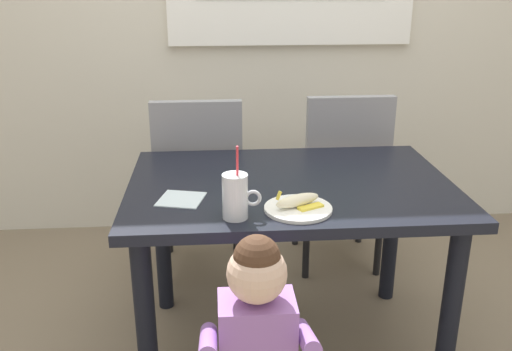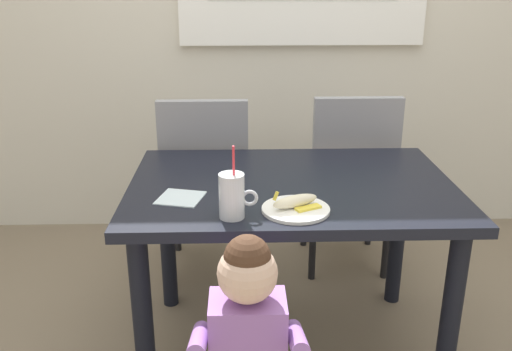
{
  "view_description": "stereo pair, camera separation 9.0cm",
  "coord_description": "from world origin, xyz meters",
  "px_view_note": "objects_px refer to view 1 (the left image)",
  "views": [
    {
      "loc": [
        -0.29,
        -1.97,
        1.51
      ],
      "look_at": [
        -0.14,
        -0.08,
        0.81
      ],
      "focal_mm": 38.91,
      "sensor_mm": 36.0,
      "label": 1
    },
    {
      "loc": [
        -0.2,
        -1.98,
        1.51
      ],
      "look_at": [
        -0.14,
        -0.08,
        0.81
      ],
      "focal_mm": 38.91,
      "sensor_mm": 36.0,
      "label": 2
    }
  ],
  "objects_px": {
    "peeled_banana": "(298,201)",
    "dining_chair_left": "(199,179)",
    "milk_cup": "(236,199)",
    "dining_table": "(290,209)",
    "toddler_standing": "(257,334)",
    "snack_plate": "(298,209)",
    "paper_napkin": "(181,199)",
    "dining_chair_right": "(342,172)"
  },
  "relations": [
    {
      "from": "dining_chair_right",
      "to": "milk_cup",
      "type": "xyz_separation_m",
      "value": [
        -0.58,
        -0.98,
        0.28
      ]
    },
    {
      "from": "toddler_standing",
      "to": "snack_plate",
      "type": "bearing_deg",
      "value": 65.17
    },
    {
      "from": "milk_cup",
      "to": "peeled_banana",
      "type": "height_order",
      "value": "milk_cup"
    },
    {
      "from": "milk_cup",
      "to": "toddler_standing",
      "type": "bearing_deg",
      "value": -82.15
    },
    {
      "from": "toddler_standing",
      "to": "milk_cup",
      "type": "height_order",
      "value": "milk_cup"
    },
    {
      "from": "dining_table",
      "to": "milk_cup",
      "type": "bearing_deg",
      "value": -125.3
    },
    {
      "from": "toddler_standing",
      "to": "peeled_banana",
      "type": "relative_size",
      "value": 4.77
    },
    {
      "from": "toddler_standing",
      "to": "paper_napkin",
      "type": "bearing_deg",
      "value": 115.36
    },
    {
      "from": "dining_chair_left",
      "to": "snack_plate",
      "type": "relative_size",
      "value": 4.17
    },
    {
      "from": "dining_table",
      "to": "snack_plate",
      "type": "height_order",
      "value": "snack_plate"
    },
    {
      "from": "dining_table",
      "to": "dining_chair_left",
      "type": "distance_m",
      "value": 0.73
    },
    {
      "from": "milk_cup",
      "to": "dining_chair_left",
      "type": "bearing_deg",
      "value": 98.78
    },
    {
      "from": "toddler_standing",
      "to": "milk_cup",
      "type": "distance_m",
      "value": 0.43
    },
    {
      "from": "milk_cup",
      "to": "snack_plate",
      "type": "relative_size",
      "value": 1.09
    },
    {
      "from": "peeled_banana",
      "to": "dining_chair_left",
      "type": "bearing_deg",
      "value": 112.01
    },
    {
      "from": "dining_chair_right",
      "to": "toddler_standing",
      "type": "height_order",
      "value": "dining_chair_right"
    },
    {
      "from": "paper_napkin",
      "to": "peeled_banana",
      "type": "bearing_deg",
      "value": -16.02
    },
    {
      "from": "milk_cup",
      "to": "snack_plate",
      "type": "height_order",
      "value": "milk_cup"
    },
    {
      "from": "dining_chair_right",
      "to": "paper_napkin",
      "type": "xyz_separation_m",
      "value": [
        -0.77,
        -0.81,
        0.21
      ]
    },
    {
      "from": "dining_chair_left",
      "to": "milk_cup",
      "type": "distance_m",
      "value": 0.98
    },
    {
      "from": "dining_table",
      "to": "paper_napkin",
      "type": "xyz_separation_m",
      "value": [
        -0.41,
        -0.15,
        0.12
      ]
    },
    {
      "from": "dining_table",
      "to": "snack_plate",
      "type": "bearing_deg",
      "value": -92.35
    },
    {
      "from": "dining_chair_right",
      "to": "dining_table",
      "type": "bearing_deg",
      "value": 61.38
    },
    {
      "from": "dining_table",
      "to": "toddler_standing",
      "type": "xyz_separation_m",
      "value": [
        -0.18,
        -0.64,
        -0.11
      ]
    },
    {
      "from": "peeled_banana",
      "to": "paper_napkin",
      "type": "relative_size",
      "value": 1.17
    },
    {
      "from": "dining_chair_left",
      "to": "toddler_standing",
      "type": "xyz_separation_m",
      "value": [
        0.19,
        -1.25,
        -0.02
      ]
    },
    {
      "from": "toddler_standing",
      "to": "snack_plate",
      "type": "height_order",
      "value": "toddler_standing"
    },
    {
      "from": "dining_table",
      "to": "paper_napkin",
      "type": "bearing_deg",
      "value": -159.96
    },
    {
      "from": "peeled_banana",
      "to": "milk_cup",
      "type": "bearing_deg",
      "value": -166.32
    },
    {
      "from": "dining_chair_left",
      "to": "dining_chair_right",
      "type": "relative_size",
      "value": 1.0
    },
    {
      "from": "dining_chair_left",
      "to": "toddler_standing",
      "type": "relative_size",
      "value": 1.15
    },
    {
      "from": "paper_napkin",
      "to": "milk_cup",
      "type": "bearing_deg",
      "value": -41.74
    },
    {
      "from": "dining_chair_left",
      "to": "peeled_banana",
      "type": "relative_size",
      "value": 5.46
    },
    {
      "from": "dining_table",
      "to": "paper_napkin",
      "type": "relative_size",
      "value": 8.23
    },
    {
      "from": "dining_table",
      "to": "peeled_banana",
      "type": "height_order",
      "value": "peeled_banana"
    },
    {
      "from": "dining_chair_left",
      "to": "milk_cup",
      "type": "height_order",
      "value": "milk_cup"
    },
    {
      "from": "dining_chair_right",
      "to": "peeled_banana",
      "type": "relative_size",
      "value": 5.46
    },
    {
      "from": "dining_chair_left",
      "to": "paper_napkin",
      "type": "distance_m",
      "value": 0.8
    },
    {
      "from": "dining_table",
      "to": "milk_cup",
      "type": "xyz_separation_m",
      "value": [
        -0.22,
        -0.32,
        0.18
      ]
    },
    {
      "from": "milk_cup",
      "to": "paper_napkin",
      "type": "height_order",
      "value": "milk_cup"
    },
    {
      "from": "dining_chair_left",
      "to": "toddler_standing",
      "type": "height_order",
      "value": "dining_chair_left"
    },
    {
      "from": "dining_chair_left",
      "to": "peeled_banana",
      "type": "distance_m",
      "value": 0.98
    }
  ]
}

